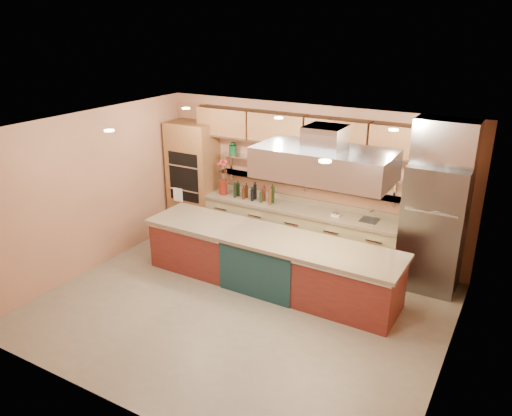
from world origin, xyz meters
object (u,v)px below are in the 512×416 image
Objects in this scene: kitchen_scale at (336,214)px; copper_kettle at (254,154)px; island at (269,261)px; refrigerator at (433,228)px; flower_vase at (223,187)px; green_canister at (268,155)px.

kitchen_scale is 1.99m from copper_kettle.
refrigerator is at bearing 29.91° from island.
kitchen_scale is at bearing 0.00° from flower_vase.
refrigerator reaches higher than copper_kettle.
kitchen_scale is (2.39, 0.00, -0.11)m from flower_vase.
copper_kettle is at bearing 20.34° from flower_vase.
copper_kettle is (-1.14, 1.52, 1.34)m from island.
kitchen_scale is (-1.66, 0.01, -0.08)m from refrigerator.
flower_vase is 1.74× the size of green_canister.
kitchen_scale is at bearing -8.32° from green_canister.
flower_vase is 1.17m from green_canister.
refrigerator is at bearing -3.81° from copper_kettle.
copper_kettle is at bearing 176.19° from refrigerator.
copper_kettle reaches higher than kitchen_scale.
green_canister is (0.29, 0.00, 0.01)m from copper_kettle.
kitchen_scale is (0.66, 1.30, 0.52)m from island.
island is 2.26m from flower_vase.
island is at bearing -60.87° from green_canister.
flower_vase is at bearing 143.85° from island.
island is at bearing -96.74° from kitchen_scale.
flower_vase is at bearing -160.02° from kitchen_scale.
island is 14.81× the size of flower_vase.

